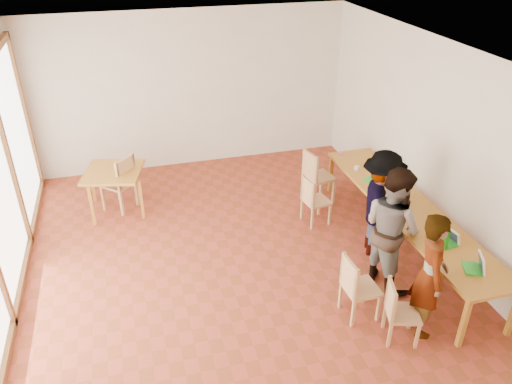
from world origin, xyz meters
TOP-DOWN VIEW (x-y plane):
  - ground at (0.00, 0.00)m, footprint 8.00×8.00m
  - wall_back at (0.00, 4.00)m, footprint 6.00×0.10m
  - wall_right at (3.00, 0.00)m, footprint 0.10×8.00m
  - ceiling at (0.00, 0.00)m, footprint 6.00×8.00m
  - communal_table at (2.50, 0.18)m, footprint 0.80×4.00m
  - side_table at (-1.59, 2.48)m, footprint 0.90×0.90m
  - chair_near at (1.47, -1.42)m, footprint 0.46×0.46m
  - chair_mid at (1.16, -0.95)m, footprint 0.42×0.42m
  - chair_far at (1.44, 1.21)m, footprint 0.45×0.45m
  - chair_empty at (1.73, 1.86)m, footprint 0.53×0.53m
  - chair_spare at (-1.46, 2.48)m, footprint 0.65×0.65m
  - person_near at (1.88, -1.36)m, footprint 0.57×0.69m
  - person_mid at (1.89, -0.44)m, footprint 0.83×0.97m
  - person_far at (2.08, 0.23)m, footprint 0.92×1.20m
  - laptop_near at (2.51, -1.36)m, footprint 0.31×0.33m
  - laptop_mid at (2.55, -0.79)m, footprint 0.22×0.24m
  - laptop_far at (2.39, 1.02)m, footprint 0.27×0.28m
  - yellow_mug at (2.44, -0.66)m, footprint 0.13×0.13m
  - green_bottle at (2.40, -0.89)m, footprint 0.07×0.07m
  - clear_glass at (2.48, 0.20)m, footprint 0.07×0.07m
  - condiment_cup at (2.30, 1.44)m, footprint 0.08×0.08m
  - pink_phone at (2.30, 2.08)m, footprint 0.05×0.10m
  - black_pouch at (2.45, 0.28)m, footprint 0.16×0.26m

SIDE VIEW (x-z plane):
  - ground at x=0.00m, z-range 0.00..0.00m
  - chair_near at x=1.47m, z-range 0.28..0.70m
  - chair_far at x=1.44m, z-range 0.29..0.73m
  - chair_mid at x=1.16m, z-range 0.30..0.77m
  - chair_empty at x=1.73m, z-range 0.33..0.84m
  - chair_spare at x=-1.46m, z-range 0.34..0.87m
  - side_table at x=-1.59m, z-range 0.29..1.04m
  - communal_table at x=2.50m, z-range 0.33..1.08m
  - pink_phone at x=2.30m, z-range 0.75..0.76m
  - condiment_cup at x=2.30m, z-range 0.75..0.81m
  - clear_glass at x=2.48m, z-range 0.75..0.84m
  - black_pouch at x=2.45m, z-range 0.75..0.84m
  - yellow_mug at x=2.44m, z-range 0.75..0.85m
  - laptop_mid at x=2.55m, z-range 0.71..0.89m
  - laptop_far at x=2.39m, z-range 0.71..0.90m
  - laptop_near at x=2.51m, z-range 0.70..0.92m
  - person_near at x=1.88m, z-range 0.00..1.62m
  - person_far at x=2.08m, z-range 0.00..1.64m
  - person_mid at x=1.89m, z-range 0.00..1.75m
  - green_bottle at x=2.40m, z-range 0.75..1.03m
  - wall_back at x=0.00m, z-range 0.00..3.00m
  - wall_right at x=3.00m, z-range 0.00..3.00m
  - ceiling at x=0.00m, z-range 3.00..3.04m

